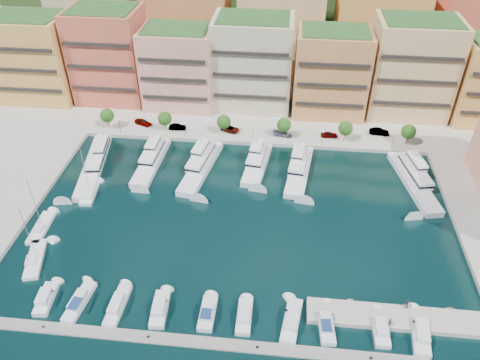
{
  "coord_description": "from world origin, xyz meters",
  "views": [
    {
      "loc": [
        7.91,
        -73.92,
        67.16
      ],
      "look_at": [
        -0.76,
        6.71,
        6.0
      ],
      "focal_mm": 35.0,
      "sensor_mm": 36.0,
      "label": 1
    }
  ],
  "objects_px": {
    "yacht_3": "(257,162)",
    "cruiser_1": "(79,302)",
    "car_1": "(177,127)",
    "lamppost_2": "(253,131)",
    "cruiser_6": "(292,321)",
    "cruiser_8": "(380,329)",
    "cruiser_3": "(160,309)",
    "cruiser_0": "(46,299)",
    "lamppost_1": "(185,127)",
    "sailboat_0": "(35,260)",
    "tender_3": "(450,309)",
    "person_0": "(390,322)",
    "tree_4": "(346,128)",
    "yacht_2": "(202,164)",
    "yacht_6": "(413,178)",
    "cruiser_9": "(420,333)",
    "cruiser_4": "(208,313)",
    "car_3": "(283,133)",
    "yacht_0": "(95,162)",
    "person_1": "(406,304)",
    "yacht_1": "(152,159)",
    "car_4": "(329,135)",
    "sailboat_1": "(41,228)",
    "car_2": "(230,129)",
    "tree_1": "(165,119)",
    "tree_0": "(107,115)",
    "cruiser_5": "(244,317)",
    "tree_5": "(409,132)",
    "tree_3": "(284,125)",
    "sailboat_2": "(90,194)",
    "cruiser_7": "(326,324)",
    "lamppost_3": "(322,135)",
    "tree_2": "(224,122)",
    "car_5": "(379,132)",
    "lamppost_4": "(393,139)"
  },
  "relations": [
    {
      "from": "sailboat_2",
      "to": "car_1",
      "type": "bearing_deg",
      "value": 63.98
    },
    {
      "from": "cruiser_7",
      "to": "yacht_6",
      "type": "bearing_deg",
      "value": 62.75
    },
    {
      "from": "yacht_3",
      "to": "car_2",
      "type": "relative_size",
      "value": 3.42
    },
    {
      "from": "lamppost_1",
      "to": "sailboat_0",
      "type": "bearing_deg",
      "value": -113.5
    },
    {
      "from": "lamppost_2",
      "to": "cruiser_9",
      "type": "height_order",
      "value": "lamppost_2"
    },
    {
      "from": "lamppost_2",
      "to": "sailboat_0",
      "type": "height_order",
      "value": "sailboat_0"
    },
    {
      "from": "lamppost_1",
      "to": "yacht_1",
      "type": "xyz_separation_m",
      "value": [
        -6.27,
        -11.73,
        -2.73
      ]
    },
    {
      "from": "yacht_6",
      "to": "cruiser_9",
      "type": "bearing_deg",
      "value": -98.67
    },
    {
      "from": "cruiser_6",
      "to": "cruiser_8",
      "type": "xyz_separation_m",
      "value": [
        14.73,
        0.02,
        0.0
      ]
    },
    {
      "from": "tree_5",
      "to": "person_0",
      "type": "xyz_separation_m",
      "value": [
        -12.43,
        -57.49,
        -2.92
      ]
    },
    {
      "from": "sailboat_2",
      "to": "cruiser_4",
      "type": "bearing_deg",
      "value": -42.92
    },
    {
      "from": "car_3",
      "to": "person_0",
      "type": "relative_size",
      "value": 3.16
    },
    {
      "from": "tree_4",
      "to": "yacht_2",
      "type": "relative_size",
      "value": 0.24
    },
    {
      "from": "cruiser_5",
      "to": "sailboat_0",
      "type": "relative_size",
      "value": 0.55
    },
    {
      "from": "sailboat_2",
      "to": "sailboat_0",
      "type": "relative_size",
      "value": 1.0
    },
    {
      "from": "lamppost_2",
      "to": "yacht_3",
      "type": "xyz_separation_m",
      "value": [
        2.01,
        -10.23,
        -2.62
      ]
    },
    {
      "from": "yacht_3",
      "to": "cruiser_1",
      "type": "relative_size",
      "value": 1.97
    },
    {
      "from": "car_2",
      "to": "sailboat_1",
      "type": "bearing_deg",
      "value": 159.93
    },
    {
      "from": "tree_3",
      "to": "person_0",
      "type": "distance_m",
      "value": 60.8
    },
    {
      "from": "tree_4",
      "to": "cruiser_6",
      "type": "height_order",
      "value": "tree_4"
    },
    {
      "from": "yacht_0",
      "to": "car_5",
      "type": "height_order",
      "value": "yacht_0"
    },
    {
      "from": "car_4",
      "to": "lamppost_1",
      "type": "bearing_deg",
      "value": 90.51
    },
    {
      "from": "lamppost_2",
      "to": "cruiser_3",
      "type": "relative_size",
      "value": 0.53
    },
    {
      "from": "tree_5",
      "to": "lamppost_2",
      "type": "xyz_separation_m",
      "value": [
        -40.0,
        -2.3,
        -0.92
      ]
    },
    {
      "from": "tree_4",
      "to": "cruiser_4",
      "type": "height_order",
      "value": "tree_4"
    },
    {
      "from": "person_0",
      "to": "person_1",
      "type": "xyz_separation_m",
      "value": [
        3.29,
        3.97,
        0.11
      ]
    },
    {
      "from": "cruiser_0",
      "to": "cruiser_3",
      "type": "relative_size",
      "value": 0.94
    },
    {
      "from": "cruiser_4",
      "to": "car_1",
      "type": "bearing_deg",
      "value": 106.93
    },
    {
      "from": "tree_1",
      "to": "car_2",
      "type": "distance_m",
      "value": 17.74
    },
    {
      "from": "yacht_1",
      "to": "yacht_2",
      "type": "distance_m",
      "value": 12.74
    },
    {
      "from": "tree_4",
      "to": "yacht_0",
      "type": "height_order",
      "value": "tree_4"
    },
    {
      "from": "lamppost_4",
      "to": "cruiser_9",
      "type": "bearing_deg",
      "value": -93.48
    },
    {
      "from": "yacht_6",
      "to": "cruiser_1",
      "type": "relative_size",
      "value": 2.64
    },
    {
      "from": "sailboat_1",
      "to": "sailboat_0",
      "type": "relative_size",
      "value": 1.0
    },
    {
      "from": "yacht_3",
      "to": "car_1",
      "type": "height_order",
      "value": "yacht_3"
    },
    {
      "from": "tender_3",
      "to": "person_0",
      "type": "height_order",
      "value": "person_0"
    },
    {
      "from": "tree_0",
      "to": "yacht_3",
      "type": "distance_m",
      "value": 43.98
    },
    {
      "from": "tree_1",
      "to": "tree_4",
      "type": "bearing_deg",
      "value": 0.0
    },
    {
      "from": "tree_4",
      "to": "sailboat_1",
      "type": "relative_size",
      "value": 0.43
    },
    {
      "from": "car_3",
      "to": "person_1",
      "type": "height_order",
      "value": "person_1"
    },
    {
      "from": "tree_2",
      "to": "car_3",
      "type": "xyz_separation_m",
      "value": [
        15.82,
        0.71,
        -2.99
      ]
    },
    {
      "from": "lamppost_3",
      "to": "car_4",
      "type": "bearing_deg",
      "value": 60.0
    },
    {
      "from": "lamppost_3",
      "to": "lamppost_1",
      "type": "bearing_deg",
      "value": 180.0
    },
    {
      "from": "cruiser_0",
      "to": "cruiser_9",
      "type": "relative_size",
      "value": 0.79
    },
    {
      "from": "tree_1",
      "to": "person_0",
      "type": "distance_m",
      "value": 77.28
    },
    {
      "from": "cruiser_9",
      "to": "yacht_1",
      "type": "bearing_deg",
      "value": 142.23
    },
    {
      "from": "cruiser_3",
      "to": "cruiser_8",
      "type": "relative_size",
      "value": 1.1
    },
    {
      "from": "tree_2",
      "to": "yacht_6",
      "type": "height_order",
      "value": "tree_2"
    },
    {
      "from": "lamppost_2",
      "to": "cruiser_6",
      "type": "xyz_separation_m",
      "value": [
        11.38,
        -55.8,
        -3.28
      ]
    },
    {
      "from": "yacht_2",
      "to": "car_1",
      "type": "distance_m",
      "value": 18.46
    }
  ]
}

